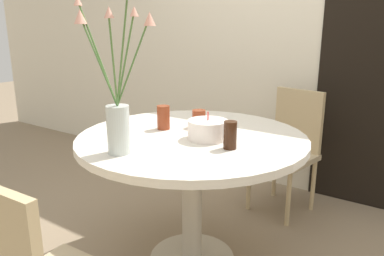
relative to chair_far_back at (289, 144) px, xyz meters
name	(u,v)px	position (x,y,z in m)	size (l,w,h in m)	color
wall_back	(289,32)	(-0.20, 0.40, 0.80)	(8.00, 0.05, 2.60)	beige
doorway_panel	(383,73)	(0.52, 0.37, 0.52)	(0.90, 0.01, 2.05)	black
dining_table	(192,158)	(-0.20, -0.99, 0.14)	(1.24, 1.24, 0.78)	silver
chair_far_back	(289,144)	(0.00, 0.00, 0.00)	(0.47, 0.47, 0.90)	tan
birthday_cake	(208,130)	(-0.10, -1.00, 0.32)	(0.21, 0.21, 0.15)	white
flower_vase	(117,102)	(-0.31, -1.42, 0.52)	(0.38, 0.27, 0.74)	silver
side_plate	(223,126)	(-0.16, -0.74, 0.28)	(0.17, 0.17, 0.01)	silver
drink_glass_0	(199,119)	(-0.26, -0.83, 0.32)	(0.08, 0.08, 0.10)	maroon
drink_glass_1	(163,117)	(-0.41, -0.97, 0.34)	(0.07, 0.07, 0.14)	maroon
drink_glass_2	(230,135)	(0.08, -1.07, 0.34)	(0.06, 0.06, 0.13)	#33190C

